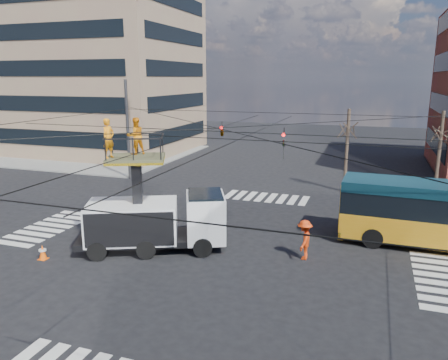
% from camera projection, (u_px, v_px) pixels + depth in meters
% --- Properties ---
extents(ground, '(120.00, 120.00, 0.00)m').
position_uv_depth(ground, '(217.00, 250.00, 21.14)').
color(ground, black).
rests_on(ground, ground).
extents(sidewalk_nw, '(18.00, 18.00, 0.12)m').
position_uv_depth(sidewalk_nw, '(101.00, 154.00, 47.12)').
color(sidewalk_nw, slate).
rests_on(sidewalk_nw, ground).
extents(crosswalks, '(22.40, 22.40, 0.02)m').
position_uv_depth(crosswalks, '(217.00, 250.00, 21.14)').
color(crosswalks, silver).
rests_on(crosswalks, ground).
extents(building_tower, '(18.06, 16.06, 30.00)m').
position_uv_depth(building_tower, '(100.00, 12.00, 46.75)').
color(building_tower, '#8C6C59').
rests_on(building_tower, ground).
extents(overhead_network, '(24.24, 24.24, 8.00)m').
position_uv_depth(overhead_network, '(218.00, 161.00, 20.55)').
color(overhead_network, '#2D2D30').
rests_on(overhead_network, ground).
extents(tree_a, '(2.00, 2.00, 6.00)m').
position_uv_depth(tree_a, '(348.00, 128.00, 30.91)').
color(tree_a, '#382B21').
rests_on(tree_a, ground).
extents(tree_b, '(2.00, 2.00, 6.00)m').
position_uv_depth(tree_b, '(441.00, 132.00, 29.00)').
color(tree_b, '#382B21').
rests_on(tree_b, ground).
extents(utility_truck, '(7.33, 4.96, 6.36)m').
position_uv_depth(utility_truck, '(155.00, 208.00, 20.82)').
color(utility_truck, black).
rests_on(utility_truck, ground).
extents(traffic_cone, '(0.36, 0.36, 0.69)m').
position_uv_depth(traffic_cone, '(43.00, 252.00, 19.97)').
color(traffic_cone, '#FF5A0A').
rests_on(traffic_cone, ground).
extents(worker_ground, '(0.71, 1.07, 1.70)m').
position_uv_depth(worker_ground, '(145.00, 230.00, 21.38)').
color(worker_ground, '#D85E0D').
rests_on(worker_ground, ground).
extents(flagger, '(0.71, 1.21, 1.85)m').
position_uv_depth(flagger, '(304.00, 240.00, 19.89)').
color(flagger, '#FA400F').
rests_on(flagger, ground).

